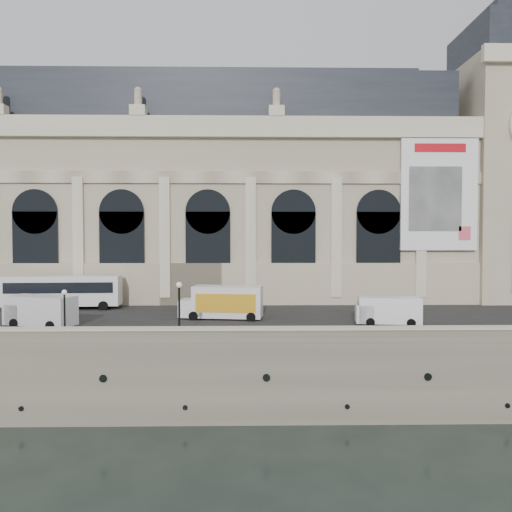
{
  "coord_description": "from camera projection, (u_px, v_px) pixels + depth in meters",
  "views": [
    {
      "loc": [
        0.58,
        -36.44,
        13.86
      ],
      "look_at": [
        1.62,
        22.0,
        11.82
      ],
      "focal_mm": 35.0,
      "sensor_mm": 36.0,
      "label": 1
    }
  ],
  "objects": [
    {
      "name": "clock_pavilion",
      "position": [
        505.0,
        165.0,
        64.58
      ],
      "size": [
        13.0,
        14.72,
        36.7
      ],
      "color": "#C4B396",
      "rests_on": "quay"
    },
    {
      "name": "van_c",
      "position": [
        385.0,
        311.0,
        45.35
      ],
      "size": [
        5.99,
        2.98,
        2.56
      ],
      "color": "white",
      "rests_on": "quay"
    },
    {
      "name": "box_truck",
      "position": [
        223.0,
        303.0,
        48.58
      ],
      "size": [
        8.28,
        3.72,
        3.23
      ],
      "color": "silver",
      "rests_on": "quay"
    },
    {
      "name": "quay",
      "position": [
        243.0,
        314.0,
        71.75
      ],
      "size": [
        160.0,
        70.0,
        6.0
      ],
      "primitive_type": "cube",
      "color": "gray",
      "rests_on": "ground"
    },
    {
      "name": "museum",
      "position": [
        198.0,
        195.0,
        66.92
      ],
      "size": [
        69.0,
        18.7,
        29.1
      ],
      "color": "#C4B396",
      "rests_on": "quay"
    },
    {
      "name": "lamp_left",
      "position": [
        65.0,
        314.0,
        38.94
      ],
      "size": [
        0.39,
        0.39,
        3.88
      ],
      "color": "black",
      "rests_on": "quay"
    },
    {
      "name": "ground",
      "position": [
        239.0,
        426.0,
        36.88
      ],
      "size": [
        260.0,
        260.0,
        0.0
      ],
      "primitive_type": "plane",
      "color": "black",
      "rests_on": "ground"
    },
    {
      "name": "parapet",
      "position": [
        239.0,
        335.0,
        37.25
      ],
      "size": [
        160.0,
        1.4,
        1.21
      ],
      "color": "gray",
      "rests_on": "quay"
    },
    {
      "name": "street",
      "position": [
        241.0,
        316.0,
        50.66
      ],
      "size": [
        160.0,
        24.0,
        0.06
      ],
      "primitive_type": "cube",
      "color": "#2D2D2D",
      "rests_on": "quay"
    },
    {
      "name": "van_b",
      "position": [
        38.0,
        311.0,
        44.23
      ],
      "size": [
        6.71,
        4.28,
        2.8
      ],
      "color": "silver",
      "rests_on": "quay"
    },
    {
      "name": "bus_left",
      "position": [
        62.0,
        291.0,
        55.2
      ],
      "size": [
        12.85,
        3.57,
        3.75
      ],
      "color": "silver",
      "rests_on": "quay"
    },
    {
      "name": "lamp_right",
      "position": [
        179.0,
        311.0,
        38.83
      ],
      "size": [
        0.46,
        0.46,
        4.5
      ],
      "color": "black",
      "rests_on": "quay"
    }
  ]
}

